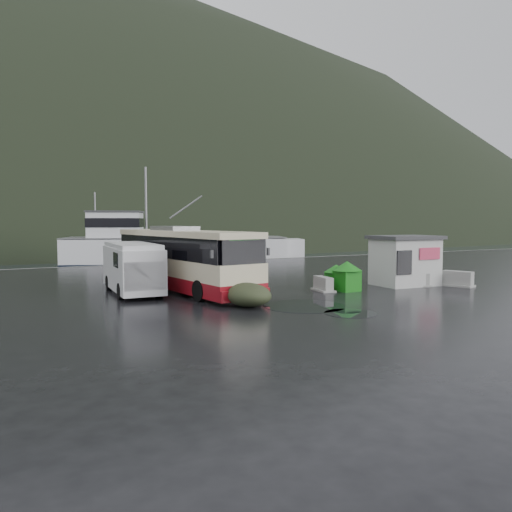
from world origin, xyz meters
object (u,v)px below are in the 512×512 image
coach_bus (183,290)px  jersey_barrier_a (323,291)px  waste_bin_left (336,289)px  ticket_kiosk (404,285)px  fishing_trawler (177,256)px  jersey_barrier_b (457,286)px  jersey_barrier_c (420,286)px  waste_bin_right (347,291)px  dome_tent (247,306)px  white_van (133,293)px

coach_bus → jersey_barrier_a: size_ratio=8.01×
waste_bin_left → ticket_kiosk: bearing=-6.5°
jersey_barrier_a → fishing_trawler: (2.01, 28.37, 0.00)m
jersey_barrier_b → jersey_barrier_c: bearing=142.3°
waste_bin_right → ticket_kiosk: size_ratio=0.43×
jersey_barrier_a → ticket_kiosk: bearing=-2.6°
waste_bin_left → jersey_barrier_a: bearing=-165.7°
waste_bin_right → ticket_kiosk: ticket_kiosk is taller
dome_tent → jersey_barrier_c: bearing=7.0°
waste_bin_left → ticket_kiosk: (4.39, -0.50, 0.00)m
waste_bin_left → dome_tent: (-6.54, -2.48, 0.00)m
white_van → waste_bin_right: white_van is taller
white_van → jersey_barrier_c: (14.80, -4.70, 0.00)m
waste_bin_right → coach_bus: bearing=148.9°
jersey_barrier_a → fishing_trawler: size_ratio=0.06×
dome_tent → jersey_barrier_b: dome_tent is taller
ticket_kiosk → white_van: bearing=167.9°
coach_bus → dome_tent: bearing=-90.6°
dome_tent → fishing_trawler: bearing=76.1°
ticket_kiosk → fishing_trawler: size_ratio=0.14×
waste_bin_right → jersey_barrier_a: size_ratio=1.04×
jersey_barrier_a → coach_bus: bearing=148.3°
jersey_barrier_a → jersey_barrier_b: bearing=-15.0°
white_van → waste_bin_right: size_ratio=3.92×
dome_tent → ticket_kiosk: 11.11m
ticket_kiosk → jersey_barrier_a: 5.40m
dome_tent → ticket_kiosk: size_ratio=0.71×
dome_tent → waste_bin_left: bearing=20.8°
coach_bus → jersey_barrier_b: 14.96m
waste_bin_left → fishing_trawler: bearing=87.9°
fishing_trawler → waste_bin_right: bearing=-70.7°
white_van → ticket_kiosk: size_ratio=1.70×
waste_bin_left → jersey_barrier_b: bearing=-19.2°
coach_bus → waste_bin_right: 8.49m
jersey_barrier_b → jersey_barrier_c: (-1.58, 1.23, 0.00)m
coach_bus → fishing_trawler: 25.88m
waste_bin_left → dome_tent: 7.00m
waste_bin_left → jersey_barrier_c: waste_bin_left is taller
dome_tent → fishing_trawler: 31.51m
jersey_barrier_b → waste_bin_right: bearing=167.3°
dome_tent → ticket_kiosk: ticket_kiosk is taller
waste_bin_right → jersey_barrier_a: 1.21m
jersey_barrier_b → fishing_trawler: fishing_trawler is taller
waste_bin_left → coach_bus: bearing=153.6°
dome_tent → jersey_barrier_a: (5.54, 2.23, 0.00)m
jersey_barrier_b → dome_tent: bearing=-179.1°
jersey_barrier_b → coach_bus: bearing=157.0°
white_van → waste_bin_left: 10.47m
ticket_kiosk → fishing_trawler: 28.81m
white_van → dome_tent: bearing=-58.5°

